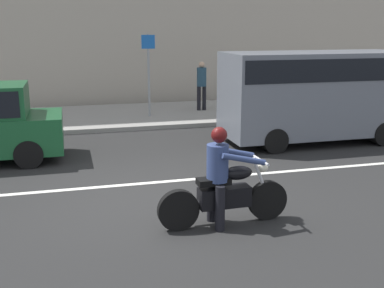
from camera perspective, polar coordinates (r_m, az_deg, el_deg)
name	(u,v)px	position (r m, az deg, el deg)	size (l,w,h in m)	color
ground_plane	(150,199)	(8.73, -5.16, -6.65)	(80.00, 80.00, 0.00)	black
sidewalk_slab	(109,117)	(16.40, -9.95, 3.28)	(40.00, 4.40, 0.14)	gray
lane_marking_stripe	(118,185)	(9.52, -8.94, -4.98)	(18.00, 0.14, 0.01)	silver
motorcycle_with_rider_denim_blue	(224,186)	(7.43, 3.85, -5.05)	(2.16, 0.70, 1.60)	black
parked_van_slate_gray	(317,91)	(13.14, 14.85, 6.27)	(5.01, 1.96, 2.42)	slate
street_sign_post	(149,67)	(15.73, -5.27, 9.22)	(0.44, 0.08, 2.70)	gray
pedestrian_bystander	(202,82)	(16.91, 1.17, 7.50)	(0.34, 0.34, 1.73)	black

